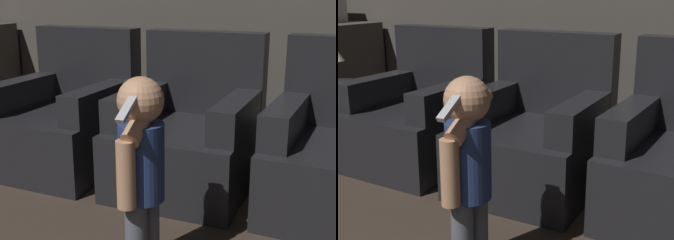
% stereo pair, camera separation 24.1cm
% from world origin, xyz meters
% --- Properties ---
extents(armchair_left, '(0.83, 0.90, 0.96)m').
position_xyz_m(armchair_left, '(-1.06, 3.58, 0.32)').
color(armchair_left, black).
rests_on(armchair_left, ground_plane).
extents(armchair_middle, '(0.81, 0.89, 0.96)m').
position_xyz_m(armchair_middle, '(-0.14, 3.58, 0.32)').
color(armchair_middle, black).
rests_on(armchair_middle, ground_plane).
extents(person_toddler, '(0.20, 0.35, 0.89)m').
position_xyz_m(person_toddler, '(0.02, 2.56, 0.53)').
color(person_toddler, '#474C56').
rests_on(person_toddler, ground_plane).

